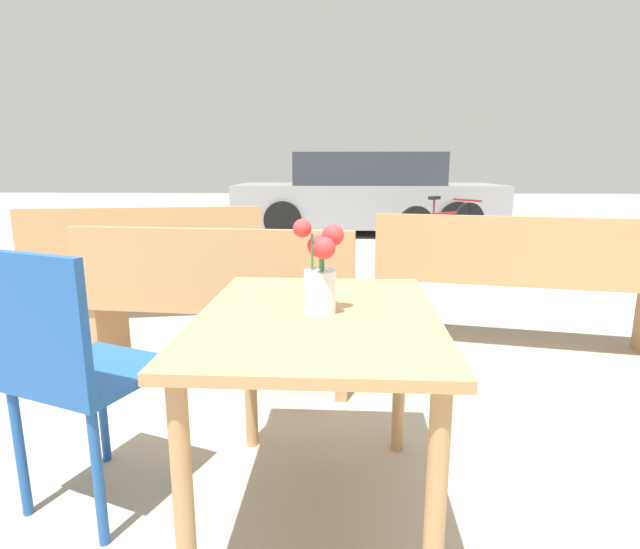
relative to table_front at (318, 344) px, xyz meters
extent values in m
plane|color=#A39989|center=(0.00, 0.00, -0.60)|extent=(40.00, 40.00, 0.00)
cube|color=tan|center=(0.00, 0.00, 0.09)|extent=(0.74, 0.97, 0.03)
cylinder|color=tan|center=(-0.31, -0.41, -0.26)|extent=(0.05, 0.05, 0.67)
cylinder|color=tan|center=(0.29, -0.42, -0.26)|extent=(0.05, 0.05, 0.67)
cylinder|color=tan|center=(-0.29, 0.42, -0.26)|extent=(0.05, 0.05, 0.67)
cylinder|color=tan|center=(0.31, 0.41, -0.26)|extent=(0.05, 0.05, 0.67)
cylinder|color=silver|center=(0.01, 0.00, 0.17)|extent=(0.10, 0.10, 0.13)
cylinder|color=silver|center=(0.01, 0.00, 0.14)|extent=(0.09, 0.09, 0.07)
cylinder|color=#337038|center=(0.02, 0.00, 0.22)|extent=(0.01, 0.01, 0.21)
sphere|color=red|center=(0.04, 0.00, 0.34)|extent=(0.07, 0.07, 0.07)
cylinder|color=#337038|center=(0.01, 0.01, 0.20)|extent=(0.01, 0.01, 0.17)
sphere|color=red|center=(0.00, 0.04, 0.30)|extent=(0.07, 0.07, 0.07)
cylinder|color=#337038|center=(-0.02, 0.00, 0.23)|extent=(0.01, 0.01, 0.23)
sphere|color=red|center=(-0.05, 0.00, 0.36)|extent=(0.06, 0.06, 0.06)
cylinder|color=#337038|center=(0.01, -0.02, 0.20)|extent=(0.01, 0.01, 0.18)
sphere|color=red|center=(0.02, -0.05, 0.31)|extent=(0.07, 0.07, 0.07)
cube|color=#1E519E|center=(-0.75, 0.07, -0.14)|extent=(0.52, 0.52, 0.03)
cube|color=#1E519E|center=(-0.82, -0.11, 0.09)|extent=(0.38, 0.17, 0.42)
cylinder|color=#1E519E|center=(-0.85, 0.29, -0.38)|extent=(0.03, 0.03, 0.45)
cylinder|color=#1E519E|center=(-0.53, 0.16, -0.38)|extent=(0.03, 0.03, 0.45)
cylinder|color=#1E519E|center=(-0.97, -0.03, -0.38)|extent=(0.03, 0.03, 0.45)
cylinder|color=#1E519E|center=(-0.65, -0.15, -0.38)|extent=(0.03, 0.03, 0.45)
cube|color=tan|center=(-0.55, 1.03, -0.16)|extent=(1.43, 0.49, 0.02)
cube|color=tan|center=(-0.56, 0.88, 0.05)|extent=(1.40, 0.17, 0.40)
cube|color=tan|center=(-1.19, 1.09, -0.39)|extent=(0.09, 0.33, 0.43)
cube|color=tan|center=(0.09, 0.98, -0.39)|extent=(0.09, 0.33, 0.43)
cube|color=tan|center=(1.17, 1.67, -0.16)|extent=(1.75, 0.69, 0.02)
cube|color=tan|center=(1.14, 1.51, 0.05)|extent=(1.69, 0.37, 0.40)
cube|color=tan|center=(0.39, 1.82, -0.39)|extent=(0.12, 0.33, 0.43)
cube|color=tan|center=(-1.38, 2.21, -0.16)|extent=(1.74, 0.67, 0.02)
cube|color=tan|center=(-1.35, 2.05, 0.05)|extent=(1.68, 0.35, 0.40)
cube|color=tan|center=(-2.16, 2.06, -0.39)|extent=(0.12, 0.33, 0.43)
cube|color=tan|center=(-0.60, 2.36, -0.39)|extent=(0.12, 0.33, 0.43)
cylinder|color=black|center=(0.99, 4.60, -0.27)|extent=(0.56, 0.43, 0.67)
cylinder|color=black|center=(1.77, 5.18, -0.27)|extent=(0.56, 0.43, 0.67)
cube|color=maroon|center=(1.38, 4.89, -0.05)|extent=(0.72, 0.54, 0.03)
cylinder|color=maroon|center=(1.24, 4.78, 0.05)|extent=(0.02, 0.02, 0.20)
cube|color=black|center=(1.24, 4.78, 0.15)|extent=(0.16, 0.14, 0.04)
cube|color=maroon|center=(1.73, 5.15, 0.10)|extent=(0.29, 0.38, 0.02)
cube|color=gray|center=(0.54, 7.24, -0.11)|extent=(4.42, 1.67, 0.69)
cube|color=#2D333D|center=(0.54, 7.24, 0.49)|extent=(2.43, 1.54, 0.52)
cylinder|color=black|center=(-0.83, 6.45, -0.30)|extent=(0.60, 0.18, 0.60)
cylinder|color=black|center=(-0.82, 8.03, -0.30)|extent=(0.60, 0.18, 0.60)
cylinder|color=black|center=(1.91, 6.44, -0.30)|extent=(0.60, 0.18, 0.60)
cylinder|color=black|center=(1.91, 8.02, -0.30)|extent=(0.60, 0.18, 0.60)
camera|label=1|loc=(0.06, -1.45, 0.54)|focal=28.00mm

